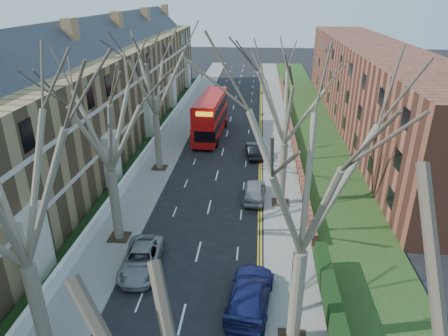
# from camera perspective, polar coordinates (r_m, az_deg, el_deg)

# --- Properties ---
(pavement_left) EXTENTS (3.00, 102.00, 0.12)m
(pavement_left) POSITION_cam_1_polar(r_m,az_deg,el_deg) (49.30, -6.55, 5.17)
(pavement_left) COLOR slate
(pavement_left) RESTS_ON ground
(pavement_right) EXTENTS (3.00, 102.00, 0.12)m
(pavement_right) POSITION_cam_1_polar(r_m,az_deg,el_deg) (48.42, 7.57, 4.76)
(pavement_right) COLOR slate
(pavement_right) RESTS_ON ground
(terrace_left) EXTENTS (9.70, 78.00, 13.60)m
(terrace_left) POSITION_cam_1_polar(r_m,az_deg,el_deg) (42.73, -19.23, 8.71)
(terrace_left) COLOR olive
(terrace_left) RESTS_ON ground
(flats_right) EXTENTS (13.97, 54.00, 10.00)m
(flats_right) POSITION_cam_1_polar(r_m,az_deg,el_deg) (52.74, 20.46, 10.63)
(flats_right) COLOR brown
(flats_right) RESTS_ON ground
(front_wall_left) EXTENTS (0.30, 78.00, 1.00)m
(front_wall_left) POSITION_cam_1_polar(r_m,az_deg,el_deg) (42.19, -10.85, 2.40)
(front_wall_left) COLOR white
(front_wall_left) RESTS_ON ground
(grass_verge_right) EXTENTS (6.00, 102.00, 0.06)m
(grass_verge_right) POSITION_cam_1_polar(r_m,az_deg,el_deg) (48.82, 12.87, 4.63)
(grass_verge_right) COLOR #233814
(grass_verge_right) RESTS_ON ground
(tree_left_mid) EXTENTS (10.50, 10.50, 14.71)m
(tree_left_mid) POSITION_cam_1_polar(r_m,az_deg,el_deg) (16.96, -28.78, -0.87)
(tree_left_mid) COLOR #6F644F
(tree_left_mid) RESTS_ON ground
(tree_left_far) EXTENTS (10.15, 10.15, 14.22)m
(tree_left_far) POSITION_cam_1_polar(r_m,az_deg,el_deg) (25.41, -16.85, 7.92)
(tree_left_far) COLOR #6F644F
(tree_left_far) RESTS_ON ground
(tree_left_dist) EXTENTS (10.50, 10.50, 14.71)m
(tree_left_dist) POSITION_cam_1_polar(r_m,az_deg,el_deg) (36.48, -10.17, 13.72)
(tree_left_dist) COLOR #6F644F
(tree_left_dist) RESTS_ON ground
(tree_right_mid) EXTENTS (10.50, 10.50, 14.71)m
(tree_right_mid) POSITION_cam_1_polar(r_m,az_deg,el_deg) (16.13, 12.05, 0.53)
(tree_right_mid) COLOR #6F644F
(tree_right_mid) RESTS_ON ground
(tree_right_far) EXTENTS (10.15, 10.15, 14.22)m
(tree_right_far) POSITION_cam_1_polar(r_m,az_deg,el_deg) (29.53, 9.09, 10.80)
(tree_right_far) COLOR #6F644F
(tree_right_far) RESTS_ON ground
(double_decker_bus) EXTENTS (3.24, 11.27, 4.66)m
(double_decker_bus) POSITION_cam_1_polar(r_m,az_deg,el_deg) (47.16, -1.90, 7.29)
(double_decker_bus) COLOR #B00C0C
(double_decker_bus) RESTS_ON ground
(car_left_far) EXTENTS (2.62, 5.05, 1.36)m
(car_left_far) POSITION_cam_1_polar(r_m,az_deg,el_deg) (25.75, -11.72, -12.65)
(car_left_far) COLOR gray
(car_left_far) RESTS_ON ground
(car_right_near) EXTENTS (2.92, 5.74, 1.60)m
(car_right_near) POSITION_cam_1_polar(r_m,az_deg,el_deg) (22.73, 3.75, -17.49)
(car_right_near) COLOR navy
(car_right_near) RESTS_ON ground
(car_right_mid) EXTENTS (1.92, 4.38, 1.47)m
(car_right_mid) POSITION_cam_1_polar(r_m,az_deg,el_deg) (33.06, 4.39, -3.27)
(car_right_mid) COLOR gray
(car_right_mid) RESTS_ON ground
(car_right_far) EXTENTS (2.01, 4.46, 1.42)m
(car_right_far) POSITION_cam_1_polar(r_m,az_deg,el_deg) (41.68, 4.32, 2.64)
(car_right_far) COLOR black
(car_right_far) RESTS_ON ground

